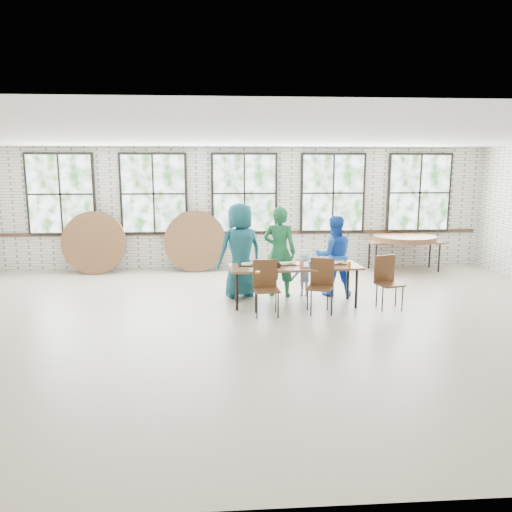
{
  "coord_description": "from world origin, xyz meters",
  "views": [
    {
      "loc": [
        -0.59,
        -7.85,
        2.56
      ],
      "look_at": [
        0.0,
        0.4,
        1.05
      ],
      "focal_mm": 35.0,
      "sensor_mm": 36.0,
      "label": 1
    }
  ],
  "objects_px": {
    "dining_table": "(295,268)",
    "chair_near_right": "(321,281)",
    "storage_table": "(404,243)",
    "chair_near_left": "(266,283)"
  },
  "relations": [
    {
      "from": "chair_near_left",
      "to": "storage_table",
      "type": "distance_m",
      "value": 5.04
    },
    {
      "from": "chair_near_left",
      "to": "chair_near_right",
      "type": "height_order",
      "value": "same"
    },
    {
      "from": "dining_table",
      "to": "chair_near_right",
      "type": "relative_size",
      "value": 2.58
    },
    {
      "from": "dining_table",
      "to": "chair_near_left",
      "type": "height_order",
      "value": "chair_near_left"
    },
    {
      "from": "dining_table",
      "to": "storage_table",
      "type": "bearing_deg",
      "value": 38.37
    },
    {
      "from": "dining_table",
      "to": "chair_near_left",
      "type": "distance_m",
      "value": 0.81
    },
    {
      "from": "dining_table",
      "to": "storage_table",
      "type": "relative_size",
      "value": 1.36
    },
    {
      "from": "dining_table",
      "to": "storage_table",
      "type": "xyz_separation_m",
      "value": [
        3.13,
        2.87,
        -0.0
      ]
    },
    {
      "from": "chair_near_right",
      "to": "storage_table",
      "type": "relative_size",
      "value": 0.53
    },
    {
      "from": "storage_table",
      "to": "chair_near_left",
      "type": "bearing_deg",
      "value": -137.28
    }
  ]
}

